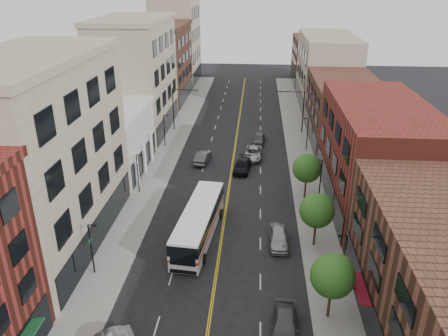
% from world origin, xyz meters
% --- Properties ---
extents(sidewalk_left, '(4.00, 110.00, 0.15)m').
position_xyz_m(sidewalk_left, '(-10.00, 35.00, 0.07)').
color(sidewalk_left, gray).
rests_on(sidewalk_left, ground).
extents(sidewalk_right, '(4.00, 110.00, 0.15)m').
position_xyz_m(sidewalk_right, '(10.00, 35.00, 0.07)').
color(sidewalk_right, gray).
rests_on(sidewalk_right, ground).
extents(bldg_l_tanoffice, '(10.00, 22.00, 18.00)m').
position_xyz_m(bldg_l_tanoffice, '(-17.00, 13.00, 9.00)').
color(bldg_l_tanoffice, gray).
rests_on(bldg_l_tanoffice, ground).
extents(bldg_l_white, '(10.00, 14.00, 8.00)m').
position_xyz_m(bldg_l_white, '(-17.00, 31.00, 4.00)').
color(bldg_l_white, silver).
rests_on(bldg_l_white, ground).
extents(bldg_l_far_a, '(10.00, 20.00, 18.00)m').
position_xyz_m(bldg_l_far_a, '(-17.00, 48.00, 9.00)').
color(bldg_l_far_a, gray).
rests_on(bldg_l_far_a, ground).
extents(bldg_l_far_b, '(10.00, 20.00, 15.00)m').
position_xyz_m(bldg_l_far_b, '(-17.00, 68.00, 7.50)').
color(bldg_l_far_b, '#543121').
rests_on(bldg_l_far_b, ground).
extents(bldg_l_far_c, '(10.00, 16.00, 20.00)m').
position_xyz_m(bldg_l_far_c, '(-17.00, 86.00, 10.00)').
color(bldg_l_far_c, gray).
rests_on(bldg_l_far_c, ground).
extents(bldg_r_mid, '(10.00, 22.00, 12.00)m').
position_xyz_m(bldg_r_mid, '(17.00, 24.00, 6.00)').
color(bldg_r_mid, maroon).
rests_on(bldg_r_mid, ground).
extents(bldg_r_far_a, '(10.00, 20.00, 10.00)m').
position_xyz_m(bldg_r_far_a, '(17.00, 45.00, 5.00)').
color(bldg_r_far_a, '#543121').
rests_on(bldg_r_far_a, ground).
extents(bldg_r_far_b, '(10.00, 22.00, 14.00)m').
position_xyz_m(bldg_r_far_b, '(17.00, 66.00, 7.00)').
color(bldg_r_far_b, gray).
rests_on(bldg_r_far_b, ground).
extents(bldg_r_far_c, '(10.00, 18.00, 11.00)m').
position_xyz_m(bldg_r_far_c, '(17.00, 86.00, 5.50)').
color(bldg_r_far_c, '#543121').
rests_on(bldg_r_far_c, ground).
extents(tree_r_1, '(3.40, 3.40, 5.59)m').
position_xyz_m(tree_r_1, '(9.39, 4.07, 4.13)').
color(tree_r_1, black).
rests_on(tree_r_1, sidewalk_right).
extents(tree_r_2, '(3.40, 3.40, 5.59)m').
position_xyz_m(tree_r_2, '(9.39, 14.07, 4.13)').
color(tree_r_2, black).
rests_on(tree_r_2, sidewalk_right).
extents(tree_r_3, '(3.40, 3.40, 5.59)m').
position_xyz_m(tree_r_3, '(9.39, 24.07, 4.13)').
color(tree_r_3, black).
rests_on(tree_r_3, sidewalk_right).
extents(lamp_l_1, '(0.81, 0.55, 5.05)m').
position_xyz_m(lamp_l_1, '(-10.95, 8.00, 2.97)').
color(lamp_l_1, black).
rests_on(lamp_l_1, sidewalk_left).
extents(lamp_l_2, '(0.81, 0.55, 5.05)m').
position_xyz_m(lamp_l_2, '(-10.95, 24.00, 2.97)').
color(lamp_l_2, black).
rests_on(lamp_l_2, sidewalk_left).
extents(lamp_l_3, '(0.81, 0.55, 5.05)m').
position_xyz_m(lamp_l_3, '(-10.95, 40.00, 2.97)').
color(lamp_l_3, black).
rests_on(lamp_l_3, sidewalk_left).
extents(lamp_r_1, '(0.81, 0.55, 5.05)m').
position_xyz_m(lamp_r_1, '(10.95, 8.00, 2.97)').
color(lamp_r_1, black).
rests_on(lamp_r_1, sidewalk_right).
extents(lamp_r_2, '(0.81, 0.55, 5.05)m').
position_xyz_m(lamp_r_2, '(10.95, 24.00, 2.97)').
color(lamp_r_2, black).
rests_on(lamp_r_2, sidewalk_right).
extents(lamp_r_3, '(0.81, 0.55, 5.05)m').
position_xyz_m(lamp_r_3, '(10.95, 40.00, 2.97)').
color(lamp_r_3, black).
rests_on(lamp_r_3, sidewalk_right).
extents(signal_mast_left, '(4.49, 0.18, 7.20)m').
position_xyz_m(signal_mast_left, '(-10.27, 48.00, 4.65)').
color(signal_mast_left, black).
rests_on(signal_mast_left, sidewalk_left).
extents(signal_mast_right, '(4.49, 0.18, 7.20)m').
position_xyz_m(signal_mast_right, '(10.27, 48.00, 4.65)').
color(signal_mast_right, black).
rests_on(signal_mast_right, sidewalk_right).
extents(city_bus, '(4.08, 13.14, 3.33)m').
position_xyz_m(city_bus, '(-2.30, 14.65, 1.93)').
color(city_bus, white).
rests_on(city_bus, ground).
extents(car_parked_mid, '(2.30, 5.04, 1.43)m').
position_xyz_m(car_parked_mid, '(5.80, 2.02, 0.71)').
color(car_parked_mid, '#444549').
rests_on(car_parked_mid, ground).
extents(car_parked_far, '(1.99, 4.76, 1.61)m').
position_xyz_m(car_parked_far, '(5.80, 13.99, 0.80)').
color(car_parked_far, '#9A9CA2').
rests_on(car_parked_far, ground).
extents(car_lane_behind, '(2.26, 5.01, 1.59)m').
position_xyz_m(car_lane_behind, '(-4.32, 34.20, 0.80)').
color(car_lane_behind, '#444549').
rests_on(car_lane_behind, ground).
extents(car_lane_a, '(2.68, 5.33, 1.48)m').
position_xyz_m(car_lane_a, '(1.50, 31.65, 0.74)').
color(car_lane_a, black).
rests_on(car_lane_a, ground).
extents(car_lane_b, '(2.85, 5.64, 1.53)m').
position_xyz_m(car_lane_b, '(2.90, 36.40, 0.77)').
color(car_lane_b, '#A1A2A8').
rests_on(car_lane_b, ground).
extents(car_lane_c, '(2.26, 4.60, 1.51)m').
position_xyz_m(car_lane_c, '(3.73, 42.58, 0.75)').
color(car_lane_c, '#4C4C51').
rests_on(car_lane_c, ground).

